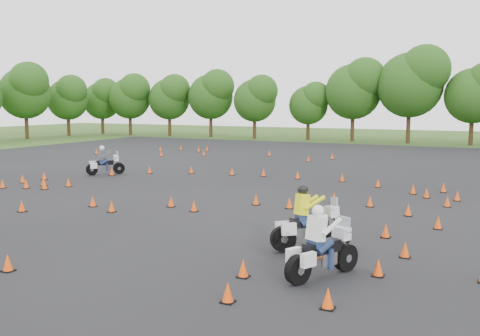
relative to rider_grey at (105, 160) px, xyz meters
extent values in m
plane|color=#2D5119|center=(10.28, -6.14, -0.92)|extent=(140.00, 140.00, 0.00)
plane|color=black|center=(10.28, -0.14, -0.91)|extent=(62.00, 62.00, 0.00)
cone|color=#F84A0A|center=(-5.84, 14.64, -0.69)|extent=(0.26, 0.26, 0.45)
cone|color=#F84A0A|center=(10.70, -7.35, -0.69)|extent=(0.26, 0.26, 0.45)
cone|color=#F84A0A|center=(19.48, 2.10, -0.69)|extent=(0.26, 0.26, 0.45)
cone|color=#F84A0A|center=(16.22, 2.29, -0.69)|extent=(0.26, 0.26, 0.45)
cone|color=#F84A0A|center=(16.49, -15.67, -0.69)|extent=(0.26, 0.26, 0.45)
cone|color=#F84A0A|center=(15.34, -3.02, -0.69)|extent=(0.26, 0.26, 0.45)
cone|color=#F84A0A|center=(-2.44, 15.67, -0.69)|extent=(0.26, 0.26, 0.45)
cone|color=#F84A0A|center=(-0.17, -6.05, -0.69)|extent=(0.26, 0.26, 0.45)
cone|color=#F84A0A|center=(7.74, -8.92, -0.69)|extent=(0.26, 0.26, 0.45)
cone|color=#F84A0A|center=(-9.25, 9.94, -0.69)|extent=(0.26, 0.26, 0.45)
cone|color=#F84A0A|center=(17.68, -11.72, -0.69)|extent=(0.26, 0.26, 0.45)
cone|color=#F84A0A|center=(0.90, -5.84, -0.69)|extent=(0.26, 0.26, 0.45)
cone|color=#F84A0A|center=(19.97, -1.81, -0.69)|extent=(0.26, 0.26, 0.45)
cone|color=#F84A0A|center=(-3.23, 10.91, -0.69)|extent=(0.26, 0.26, 0.45)
cone|color=#F84A0A|center=(16.06, -13.95, -0.69)|extent=(0.26, 0.26, 0.45)
cone|color=#F84A0A|center=(-1.90, -4.70, -0.69)|extent=(0.26, 0.26, 0.45)
cone|color=#F84A0A|center=(2.21, 1.55, -0.69)|extent=(0.26, 0.26, 0.45)
cone|color=#F84A0A|center=(16.98, -3.21, -0.69)|extent=(0.26, 0.26, 0.45)
cone|color=#F84A0A|center=(18.74, -4.43, -0.69)|extent=(0.26, 0.26, 0.45)
cone|color=#F84A0A|center=(19.52, -10.36, -0.69)|extent=(0.26, 0.26, 0.45)
cone|color=#F84A0A|center=(10.24, -16.22, -0.69)|extent=(0.26, 0.26, 0.45)
cone|color=#F84A0A|center=(20.26, -0.11, -0.69)|extent=(0.26, 0.26, 0.45)
cone|color=#F84A0A|center=(12.41, -4.95, -0.69)|extent=(0.26, 0.26, 0.45)
cone|color=#F84A0A|center=(1.37, -4.63, -0.69)|extent=(0.26, 0.26, 0.45)
cone|color=#F84A0A|center=(10.14, 14.91, -0.69)|extent=(0.26, 0.26, 0.45)
cone|color=#F84A0A|center=(14.00, -5.06, -0.69)|extent=(0.26, 0.26, 0.45)
cone|color=#F84A0A|center=(19.16, -12.37, -0.69)|extent=(0.26, 0.26, 0.45)
cone|color=#F84A0A|center=(7.22, 3.09, -0.69)|extent=(0.26, 0.26, 0.45)
cone|color=#F84A0A|center=(4.76, 14.93, -0.69)|extent=(0.26, 0.26, 0.45)
cone|color=#F84A0A|center=(-2.16, 16.72, -0.69)|extent=(0.26, 0.26, 0.45)
cone|color=#F84A0A|center=(11.36, 3.40, -0.69)|extent=(0.26, 0.26, 0.45)
cone|color=#F84A0A|center=(4.55, 2.70, -0.69)|extent=(0.26, 0.26, 0.45)
cone|color=#F84A0A|center=(0.62, -0.16, -0.69)|extent=(0.26, 0.26, 0.45)
cone|color=#F84A0A|center=(6.25, -8.34, -0.69)|extent=(0.26, 0.26, 0.45)
cone|color=#F84A0A|center=(-1.36, -6.50, -0.69)|extent=(0.26, 0.26, 0.45)
cone|color=#F84A0A|center=(20.03, -6.25, -0.69)|extent=(0.26, 0.26, 0.45)
cone|color=#F84A0A|center=(4.39, -10.46, -0.69)|extent=(0.26, 0.26, 0.45)
cone|color=#F84A0A|center=(9.04, 12.32, -0.69)|extent=(0.26, 0.26, 0.45)
cone|color=#F84A0A|center=(9.15, 3.47, -0.69)|extent=(0.26, 0.26, 0.45)
cone|color=#F84A0A|center=(18.62, -15.06, -0.69)|extent=(0.26, 0.26, 0.45)
cone|color=#F84A0A|center=(16.92, -12.07, -0.69)|extent=(0.26, 0.26, 0.45)
cone|color=#F84A0A|center=(-4.80, 16.45, -0.69)|extent=(0.26, 0.26, 0.45)
cone|color=#F84A0A|center=(13.99, 3.44, -0.69)|extent=(0.26, 0.26, 0.45)
cone|color=#F84A0A|center=(9.32, -6.93, -0.69)|extent=(0.26, 0.26, 0.45)
cone|color=#F84A0A|center=(-1.70, -3.32, -0.69)|extent=(0.26, 0.26, 0.45)
cone|color=#F84A0A|center=(18.59, -8.27, -0.69)|extent=(0.26, 0.26, 0.45)
cone|color=#F84A0A|center=(-0.23, 12.75, -0.69)|extent=(0.26, 0.26, 0.45)
cone|color=#F84A0A|center=(0.06, -5.08, -0.69)|extent=(0.26, 0.26, 0.45)
cone|color=#F84A0A|center=(18.19, 0.94, -0.69)|extent=(0.26, 0.26, 0.45)
cone|color=#F84A0A|center=(18.91, 0.07, -0.69)|extent=(0.26, 0.26, 0.45)
camera|label=1|loc=(21.72, -25.91, 3.54)|focal=40.00mm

